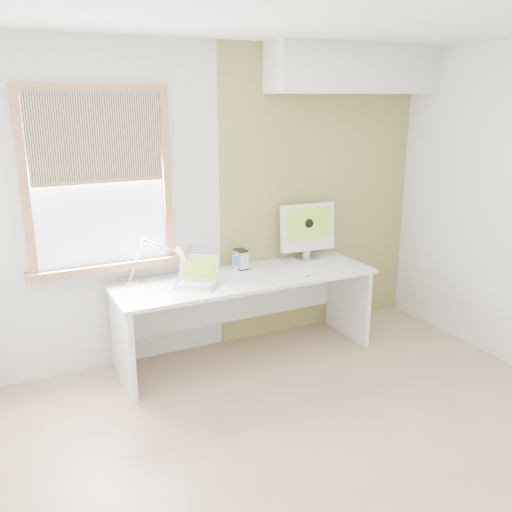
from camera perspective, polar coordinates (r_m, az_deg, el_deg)
room at (r=3.27m, az=8.22°, el=0.47°), size 4.04×3.54×2.64m
accent_wall at (r=5.23m, az=6.51°, el=6.41°), size 2.00×0.02×2.60m
soffit at (r=5.13m, az=9.98°, el=18.44°), size 1.60×0.40×0.42m
window at (r=4.42m, az=-15.78°, el=7.35°), size 1.20×0.14×1.42m
desk at (r=4.73m, az=-1.39°, el=-4.13°), size 2.20×0.70×0.73m
desk_lamp at (r=4.51m, az=-8.41°, el=-0.22°), size 0.60×0.35×0.36m
laptop at (r=4.42m, az=-6.08°, el=-2.24°), size 0.41×0.40×0.23m
phone_dock at (r=4.78m, az=-2.11°, el=-0.96°), size 0.09×0.09×0.14m
external_drive at (r=4.79m, az=-1.55°, el=-0.33°), size 0.09×0.14×0.17m
imac at (r=5.06m, az=5.30°, el=2.84°), size 0.52×0.18×0.51m
keyboard at (r=4.75m, az=7.41°, el=-1.58°), size 0.41×0.13×0.02m
mouse at (r=4.64m, az=4.92°, el=-1.85°), size 0.06×0.10×0.03m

